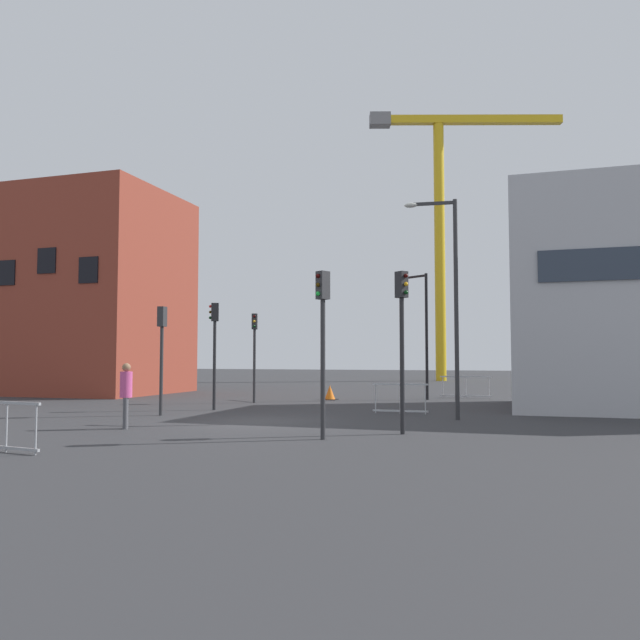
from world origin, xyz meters
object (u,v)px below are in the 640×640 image
object	(u,v)px
traffic_cone_orange	(330,393)
streetlamp_tall	(450,289)
traffic_light_verge	(323,326)
construction_crane	(443,204)
traffic_light_island	(215,338)
pedestrian_walking	(126,390)
traffic_light_median	(162,342)
traffic_light_corner	(254,343)
streetlamp_short	(422,323)
traffic_light_near	(402,325)

from	to	relation	value
traffic_cone_orange	streetlamp_tall	bearing A→B (deg)	-51.13
streetlamp_tall	traffic_light_verge	bearing A→B (deg)	-113.21
construction_crane	traffic_light_island	distance (m)	35.46
traffic_light_verge	pedestrian_walking	bearing A→B (deg)	174.61
traffic_light_island	traffic_light_median	world-z (taller)	traffic_light_island
traffic_light_corner	traffic_cone_orange	xyz separation A→B (m)	(2.64, 2.92, -2.34)
traffic_cone_orange	streetlamp_short	bearing A→B (deg)	20.41
construction_crane	traffic_light_verge	world-z (taller)	construction_crane
streetlamp_short	traffic_light_median	world-z (taller)	streetlamp_short
traffic_light_island	traffic_light_median	xyz separation A→B (m)	(-0.72, -2.59, -0.19)
traffic_cone_orange	traffic_light_island	bearing A→B (deg)	-111.00
streetlamp_short	traffic_cone_orange	size ratio (longest dim) A/B	8.80
construction_crane	streetlamp_short	xyz separation A→B (m)	(1.47, -24.32, -11.67)
streetlamp_short	traffic_light_median	distance (m)	13.36
traffic_light_island	traffic_light_corner	size ratio (longest dim) A/B	1.04
traffic_light_median	traffic_light_verge	bearing A→B (deg)	-31.64
traffic_light_corner	pedestrian_walking	bearing A→B (deg)	-87.12
traffic_light_island	pedestrian_walking	bearing A→B (deg)	-85.47
streetlamp_short	traffic_light_near	distance (m)	13.90
streetlamp_short	construction_crane	bearing A→B (deg)	93.45
traffic_light_island	pedestrian_walking	distance (m)	6.71
streetlamp_tall	traffic_light_near	size ratio (longest dim) A/B	1.68
streetlamp_tall	traffic_light_island	size ratio (longest dim) A/B	1.76
traffic_light_median	traffic_light_near	distance (m)	9.36
traffic_cone_orange	construction_crane	bearing A→B (deg)	84.05
construction_crane	streetlamp_short	world-z (taller)	construction_crane
traffic_light_near	pedestrian_walking	distance (m)	7.96
streetlamp_tall	construction_crane	bearing A→B (deg)	96.28
traffic_light_island	traffic_light_median	size ratio (longest dim) A/B	1.08
traffic_light_near	traffic_cone_orange	xyz separation A→B (m)	(-5.57, 12.25, -2.54)
traffic_light_island	traffic_light_near	bearing A→B (deg)	-33.38
traffic_light_median	traffic_light_corner	size ratio (longest dim) A/B	0.96
construction_crane	traffic_light_median	distance (m)	38.03
construction_crane	streetlamp_tall	distance (m)	35.80
traffic_light_island	pedestrian_walking	xyz separation A→B (m)	(0.51, -6.48, -1.67)
streetlamp_short	traffic_light_corner	size ratio (longest dim) A/B	1.53
traffic_light_corner	streetlamp_tall	bearing A→B (deg)	-29.10
streetlamp_tall	traffic_light_near	world-z (taller)	streetlamp_tall
traffic_light_corner	traffic_cone_orange	size ratio (longest dim) A/B	5.76
streetlamp_short	traffic_light_median	xyz separation A→B (m)	(-7.52, -10.98, -1.12)
streetlamp_tall	traffic_light_near	bearing A→B (deg)	-101.15
traffic_light_island	traffic_light_verge	size ratio (longest dim) A/B	0.99
traffic_light_island	traffic_cone_orange	world-z (taller)	traffic_light_island
construction_crane	pedestrian_walking	bearing A→B (deg)	-97.00
streetlamp_tall	pedestrian_walking	size ratio (longest dim) A/B	3.90
streetlamp_tall	traffic_light_median	distance (m)	10.02
traffic_light_corner	traffic_cone_orange	distance (m)	4.58
traffic_light_island	streetlamp_tall	bearing A→B (deg)	-7.03
construction_crane	traffic_cone_orange	world-z (taller)	construction_crane
streetlamp_short	traffic_light_near	world-z (taller)	streetlamp_short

